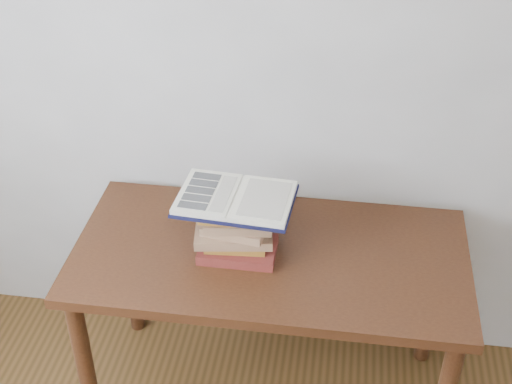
# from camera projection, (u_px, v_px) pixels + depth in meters

# --- Properties ---
(desk) EXTENTS (1.32, 0.66, 0.71)m
(desk) POSITION_uv_depth(u_px,v_px,m) (270.00, 274.00, 2.43)
(desk) COLOR #402210
(desk) RESTS_ON ground
(book_stack) EXTENTS (0.28, 0.21, 0.19)m
(book_stack) POSITION_uv_depth(u_px,v_px,m) (236.00, 230.00, 2.33)
(book_stack) COLOR maroon
(book_stack) RESTS_ON desk
(open_book) EXTENTS (0.39, 0.28, 0.03)m
(open_book) POSITION_uv_depth(u_px,v_px,m) (236.00, 199.00, 2.28)
(open_book) COLOR black
(open_book) RESTS_ON book_stack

